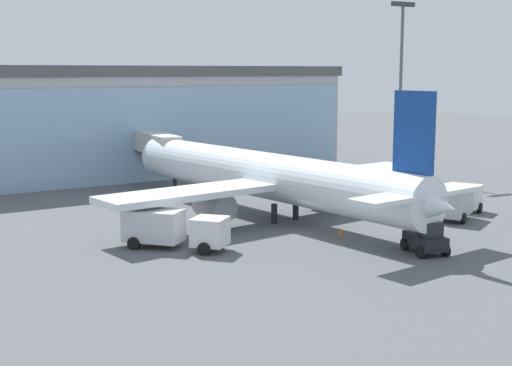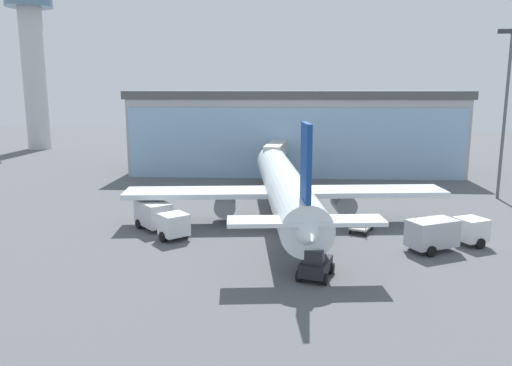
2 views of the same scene
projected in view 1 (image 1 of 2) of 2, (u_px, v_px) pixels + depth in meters
The scene contains 11 objects.
ground at pixel (313, 234), 53.86m from camera, with size 240.00×240.00×0.00m, color #545659.
terminal_building at pixel (136, 120), 85.35m from camera, with size 51.97×18.03×12.74m.
jet_bridge at pixel (153, 145), 75.61m from camera, with size 2.83×11.83×5.72m.
apron_light_mast at pixel (401, 75), 81.44m from camera, with size 3.20×0.40×19.84m.
airplane at pixel (269, 177), 59.26m from camera, with size 31.65×37.90×10.90m.
catering_truck at pixel (172, 228), 49.16m from camera, with size 6.58×6.84×2.65m.
fuel_truck at pixel (458, 200), 59.62m from camera, with size 7.45×5.48×2.65m.
baggage_cart at pixel (365, 210), 60.33m from camera, with size 2.53×3.20×1.50m.
pushback_tug at pixel (426, 239), 47.86m from camera, with size 2.81×3.53×2.30m.
safety_cone_nose at pixel (341, 232), 53.33m from camera, with size 0.36×0.36×0.55m, color orange.
safety_cone_wingtip at pixel (412, 205), 63.79m from camera, with size 0.36×0.36×0.55m, color orange.
Camera 1 is at (-29.73, -43.60, 12.21)m, focal length 50.00 mm.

